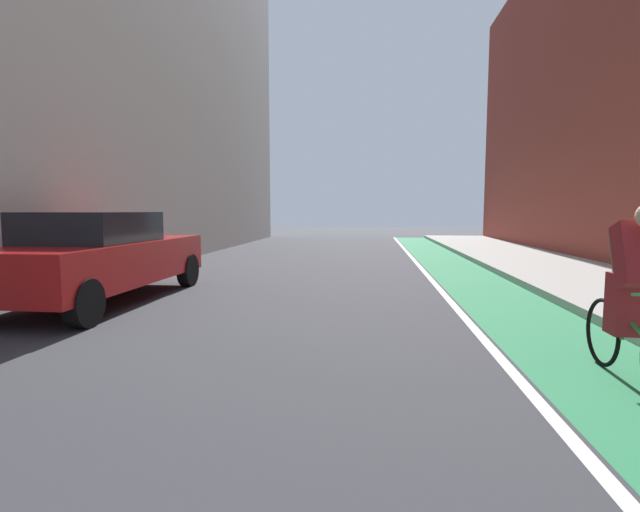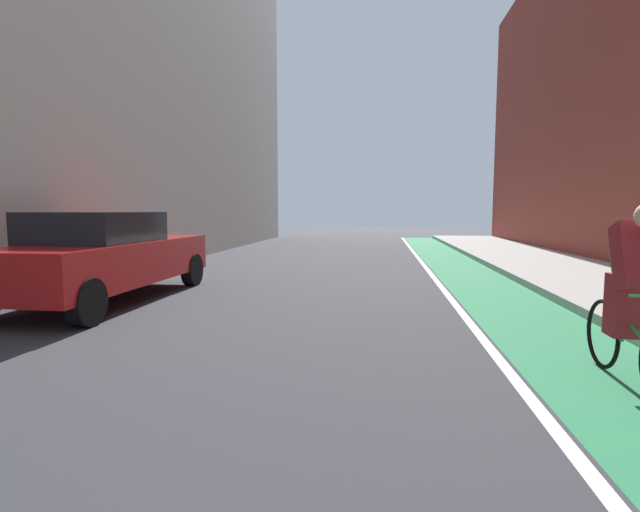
% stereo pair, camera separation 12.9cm
% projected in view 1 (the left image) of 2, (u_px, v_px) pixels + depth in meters
% --- Properties ---
extents(ground_plane, '(72.66, 72.66, 0.00)m').
position_uv_depth(ground_plane, '(304.00, 291.00, 9.16)').
color(ground_plane, '#38383D').
extents(bike_lane_paint, '(1.60, 33.03, 0.00)m').
position_uv_depth(bike_lane_paint, '(470.00, 279.00, 10.76)').
color(bike_lane_paint, '#2D8451').
rests_on(bike_lane_paint, ground).
extents(lane_divider_stripe, '(0.12, 33.03, 0.00)m').
position_uv_depth(lane_divider_stripe, '(430.00, 278.00, 10.86)').
color(lane_divider_stripe, white).
rests_on(lane_divider_stripe, ground).
extents(sidewalk_right, '(3.28, 33.03, 0.14)m').
position_uv_depth(sidewalk_right, '(582.00, 277.00, 10.50)').
color(sidewalk_right, '#A8A59E').
rests_on(sidewalk_right, ground).
extents(parked_sedan_red, '(1.88, 4.62, 1.53)m').
position_uv_depth(parked_sedan_red, '(99.00, 256.00, 7.95)').
color(parked_sedan_red, red).
rests_on(parked_sedan_red, ground).
extents(cyclist_mid, '(0.48, 1.73, 1.62)m').
position_uv_depth(cyclist_mid, '(633.00, 290.00, 4.15)').
color(cyclist_mid, black).
rests_on(cyclist_mid, ground).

